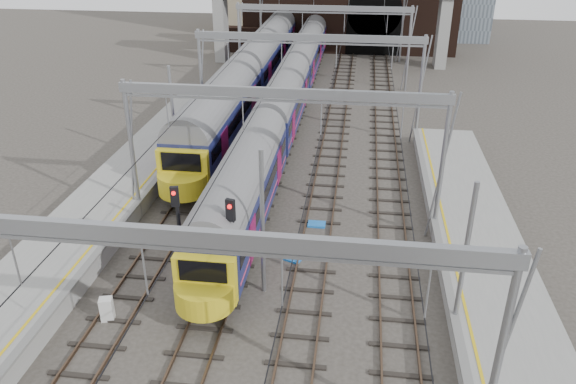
# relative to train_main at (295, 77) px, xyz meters

# --- Properties ---
(ground) EXTENTS (160.00, 160.00, 0.00)m
(ground) POSITION_rel_train_main_xyz_m (2.00, -30.49, -2.42)
(ground) COLOR #38332D
(ground) RESTS_ON ground
(platform_left) EXTENTS (4.32, 55.00, 1.12)m
(platform_left) POSITION_rel_train_main_xyz_m (-8.18, -27.99, -1.87)
(platform_left) COLOR gray
(platform_left) RESTS_ON ground
(platform_right) EXTENTS (4.32, 47.00, 1.12)m
(platform_right) POSITION_rel_train_main_xyz_m (12.18, -31.99, -1.87)
(platform_right) COLOR gray
(platform_right) RESTS_ON ground
(tracks) EXTENTS (14.40, 80.00, 0.22)m
(tracks) POSITION_rel_train_main_xyz_m (2.00, -15.49, -2.40)
(tracks) COLOR #4C3828
(tracks) RESTS_ON ground
(overhead_line) EXTENTS (16.80, 80.00, 8.00)m
(overhead_line) POSITION_rel_train_main_xyz_m (2.00, -9.00, 4.15)
(overhead_line) COLOR gray
(overhead_line) RESTS_ON ground
(retaining_wall) EXTENTS (28.00, 2.75, 9.00)m
(retaining_wall) POSITION_rel_train_main_xyz_m (3.40, 21.44, 1.91)
(retaining_wall) COLOR black
(retaining_wall) RESTS_ON ground
(train_main) EXTENTS (2.69, 62.22, 4.66)m
(train_main) POSITION_rel_train_main_xyz_m (0.00, 0.00, 0.00)
(train_main) COLOR black
(train_main) RESTS_ON ground
(train_second) EXTENTS (3.11, 53.85, 5.24)m
(train_second) POSITION_rel_train_main_xyz_m (-4.00, 5.87, 0.25)
(train_second) COLOR black
(train_second) RESTS_ON ground
(signal_near_left) EXTENTS (0.40, 0.48, 5.17)m
(signal_near_left) POSITION_rel_train_main_xyz_m (-1.77, -28.55, 0.81)
(signal_near_left) COLOR black
(signal_near_left) RESTS_ON ground
(signal_near_centre) EXTENTS (0.41, 0.48, 5.32)m
(signal_near_centre) POSITION_rel_train_main_xyz_m (0.94, -29.68, 0.89)
(signal_near_centre) COLOR black
(signal_near_centre) RESTS_ON ground
(relay_cabinet) EXTENTS (0.63, 0.57, 1.07)m
(relay_cabinet) POSITION_rel_train_main_xyz_m (-4.27, -31.38, -1.89)
(relay_cabinet) COLOR silver
(relay_cabinet) RESTS_ON ground
(equip_cover_a) EXTENTS (1.11, 0.96, 0.11)m
(equip_cover_a) POSITION_rel_train_main_xyz_m (-0.46, -23.13, -2.37)
(equip_cover_a) COLOR blue
(equip_cover_a) RESTS_ON ground
(equip_cover_b) EXTENTS (0.97, 0.69, 0.11)m
(equip_cover_b) POSITION_rel_train_main_xyz_m (3.88, -22.14, -2.36)
(equip_cover_b) COLOR blue
(equip_cover_b) RESTS_ON ground
(equip_cover_c) EXTENTS (1.14, 0.99, 0.11)m
(equip_cover_c) POSITION_rel_train_main_xyz_m (2.96, -25.71, -2.37)
(equip_cover_c) COLOR blue
(equip_cover_c) RESTS_ON ground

